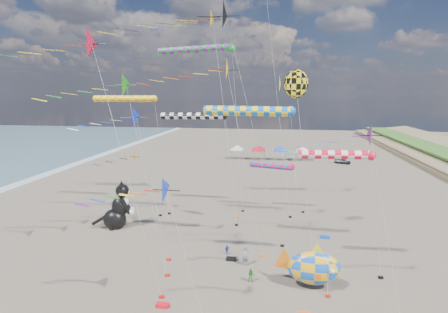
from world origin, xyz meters
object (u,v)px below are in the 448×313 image
at_px(person_adult, 245,256).
at_px(cat_inflatable, 116,205).
at_px(fish_inflatable, 313,268).
at_px(parked_car, 342,161).
at_px(child_green, 251,276).
at_px(child_blue, 227,250).

bearing_deg(person_adult, cat_inflatable, 136.05).
relative_size(fish_inflatable, parked_car, 1.64).
distance_m(child_green, child_blue, 5.36).
xyz_separation_m(fish_inflatable, person_adult, (-5.56, 2.97, -0.90)).
height_order(cat_inflatable, person_adult, cat_inflatable).
xyz_separation_m(person_adult, child_blue, (-1.93, 1.91, -0.40)).
bearing_deg(cat_inflatable, parked_car, 32.58).
bearing_deg(child_blue, person_adult, -80.07).
distance_m(fish_inflatable, parked_car, 53.16).
relative_size(cat_inflatable, child_green, 4.56).
bearing_deg(child_green, person_adult, 102.61).
distance_m(person_adult, child_blue, 2.74).
bearing_deg(child_blue, parked_car, 32.83).
bearing_deg(child_green, parked_car, 70.79).
height_order(person_adult, child_blue, person_adult).
bearing_deg(fish_inflatable, person_adult, 151.87).
distance_m(cat_inflatable, child_blue, 14.36).
relative_size(child_green, child_blue, 1.21).
height_order(person_adult, child_green, person_adult).
height_order(person_adult, parked_car, person_adult).
relative_size(cat_inflatable, fish_inflatable, 0.97).
xyz_separation_m(person_adult, child_green, (0.72, -2.75, -0.30)).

